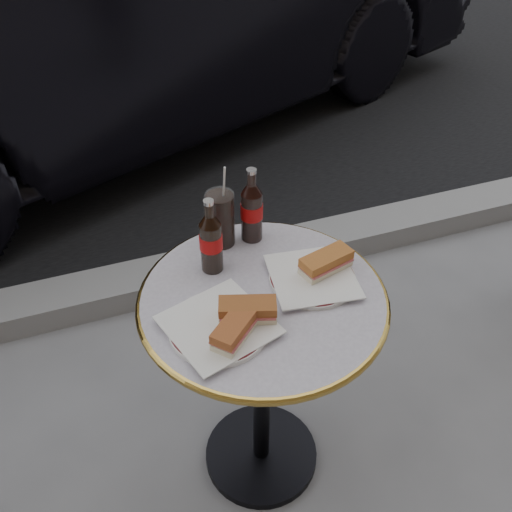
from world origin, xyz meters
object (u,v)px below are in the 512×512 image
object	(u,v)px
bistro_table	(262,388)
cola_bottle_left	(211,236)
plate_right	(312,278)
cola_glass	(221,219)
cola_bottle_right	(252,205)
plate_left	(219,327)

from	to	relation	value
bistro_table	cola_bottle_left	distance (m)	0.50
bistro_table	plate_right	bearing A→B (deg)	4.52
cola_glass	bistro_table	bearing A→B (deg)	-81.90
cola_bottle_right	cola_glass	world-z (taller)	cola_bottle_right
plate_left	cola_bottle_right	bearing A→B (deg)	58.10
bistro_table	cola_bottle_left	size ratio (longest dim) A/B	3.45
cola_glass	plate_left	bearing A→B (deg)	-108.17
bistro_table	plate_right	world-z (taller)	plate_right
plate_left	cola_bottle_left	bearing A→B (deg)	77.45
bistro_table	cola_bottle_right	distance (m)	0.53
plate_left	cola_bottle_left	xyz separation A→B (m)	(0.05, 0.21, 0.10)
plate_left	cola_bottle_right	distance (m)	0.36
cola_bottle_left	cola_glass	bearing A→B (deg)	60.71
plate_right	cola_bottle_left	xyz separation A→B (m)	(-0.22, 0.13, 0.10)
plate_left	cola_bottle_right	world-z (taller)	cola_bottle_right
plate_left	bistro_table	bearing A→B (deg)	27.45
cola_bottle_left	plate_left	bearing A→B (deg)	-102.55
cola_bottle_right	cola_glass	size ratio (longest dim) A/B	1.38
cola_bottle_right	bistro_table	bearing A→B (deg)	-102.67
bistro_table	cola_bottle_left	xyz separation A→B (m)	(-0.09, 0.14, 0.47)
bistro_table	cola_bottle_right	bearing A→B (deg)	77.33
plate_right	cola_glass	xyz separation A→B (m)	(-0.17, 0.22, 0.07)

